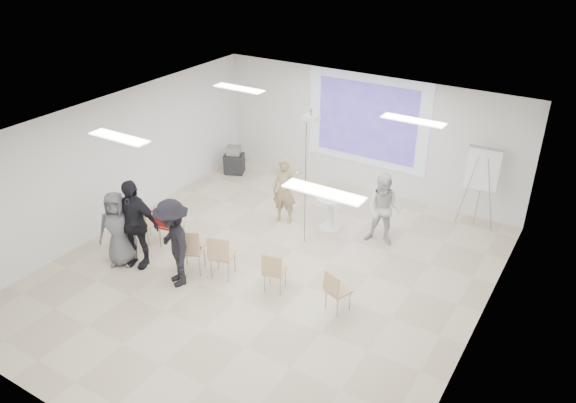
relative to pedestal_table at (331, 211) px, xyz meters
The scene contains 30 objects.
floor 2.28m from the pedestal_table, 96.65° to the right, with size 8.00×9.00×0.10m, color beige.
ceiling 3.41m from the pedestal_table, 96.65° to the right, with size 8.00×9.00×0.10m, color white.
wall_back 2.58m from the pedestal_table, 96.25° to the left, with size 8.00×0.10×3.00m, color silver.
wall_left 4.95m from the pedestal_table, 152.90° to the right, with size 0.10×9.00×3.00m, color silver.
wall_right 4.51m from the pedestal_table, 30.16° to the right, with size 0.10×9.00×3.00m, color silver.
projection_halo 2.68m from the pedestal_table, 96.42° to the left, with size 3.20×0.01×2.30m, color silver.
projection_image 2.67m from the pedestal_table, 96.47° to the left, with size 2.60×0.01×1.90m, color #4634B3.
pedestal_table is the anchor object (origin of this frame).
player_left 1.18m from the pedestal_table, 168.05° to the right, with size 0.65×0.44×1.78m, color #9B875F.
player_right 1.30m from the pedestal_table, ahead, with size 0.86×0.69×1.78m, color silver.
controller_left 1.15m from the pedestal_table, behind, with size 0.04×0.11×0.04m, color silver.
controller_right 1.32m from the pedestal_table, 17.25° to the left, with size 0.04×0.11×0.04m, color white.
chair_far_left 4.07m from the pedestal_table, 140.19° to the right, with size 0.44×0.47×0.87m.
chair_left_mid 3.56m from the pedestal_table, 135.99° to the right, with size 0.53×0.56×0.99m.
chair_left_inner 3.36m from the pedestal_table, 117.01° to the right, with size 0.63×0.65×1.00m.
chair_center 2.96m from the pedestal_table, 108.10° to the right, with size 0.56×0.58×0.95m.
chair_right_inner 2.65m from the pedestal_table, 85.80° to the right, with size 0.48×0.50×0.84m.
chair_right_far 2.93m from the pedestal_table, 60.52° to the right, with size 0.50×0.51×0.81m.
red_jacket 3.67m from the pedestal_table, 134.62° to the right, with size 0.43×0.10×0.41m, color #B01517.
laptop 3.28m from the pedestal_table, 118.35° to the right, with size 0.37×0.27×0.03m, color black.
audience_left 4.30m from the pedestal_table, 129.00° to the right, with size 1.25×0.75×2.16m, color black.
audience_mid 3.77m from the pedestal_table, 114.59° to the right, with size 1.31×0.72×2.03m, color black.
audience_outer 4.58m from the pedestal_table, 130.77° to the right, with size 0.87×0.57×1.79m, color #5D5E63.
flipchart_easel 3.44m from the pedestal_table, 34.23° to the left, with size 0.83×0.63×1.93m.
av_cart 3.89m from the pedestal_table, 160.25° to the left, with size 0.64×0.59×0.78m.
ceiling_projector 2.35m from the pedestal_table, 102.48° to the right, with size 0.30×0.25×3.00m.
fluor_panel_nw 3.38m from the pedestal_table, behind, with size 1.20×0.30×0.02m, color white.
fluor_panel_ne 3.06m from the pedestal_table, ahead, with size 1.20×0.30×0.02m, color white.
fluor_panel_sw 5.01m from the pedestal_table, 121.35° to the right, with size 1.20×0.30×0.02m, color white.
fluor_panel_se 4.80m from the pedestal_table, 64.80° to the right, with size 1.20×0.30×0.02m, color white.
Camera 1 is at (5.24, -7.69, 6.46)m, focal length 35.00 mm.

